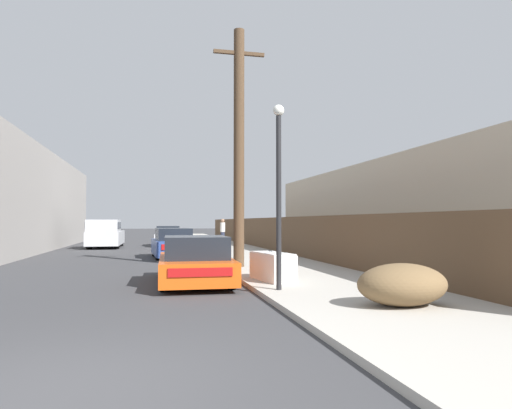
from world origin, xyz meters
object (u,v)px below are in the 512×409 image
at_px(parked_sports_car_red, 195,262).
at_px(car_parked_far, 168,237).
at_px(pickup_truck, 105,234).
at_px(street_lamp, 279,181).
at_px(pedestrian, 223,231).
at_px(brush_pile, 402,285).
at_px(discarded_fridge, 272,266).
at_px(utility_pole, 239,145).
at_px(car_parked_mid, 173,244).

bearing_deg(parked_sports_car_red, car_parked_far, 91.97).
distance_m(pickup_truck, street_lamp, 21.35).
height_order(car_parked_far, pedestrian, pedestrian).
xyz_separation_m(parked_sports_car_red, pedestrian, (3.66, 19.11, 0.44)).
distance_m(street_lamp, brush_pile, 3.61).
height_order(discarded_fridge, brush_pile, brush_pile).
height_order(utility_pole, brush_pile, utility_pole).
xyz_separation_m(discarded_fridge, car_parked_far, (-2.03, 20.43, 0.16)).
xyz_separation_m(car_parked_mid, utility_pole, (1.97, -5.95, 3.69)).
distance_m(discarded_fridge, street_lamp, 2.71).
distance_m(brush_pile, pedestrian, 23.88).
relative_size(utility_pole, brush_pile, 4.86).
relative_size(discarded_fridge, car_parked_far, 0.40).
xyz_separation_m(car_parked_far, brush_pile, (3.40, -24.52, -0.13)).
relative_size(pickup_truck, street_lamp, 1.26).
height_order(car_parked_mid, brush_pile, car_parked_mid).
xyz_separation_m(utility_pole, street_lamp, (-0.10, -5.45, -1.73)).
distance_m(discarded_fridge, pedestrian, 19.86).
bearing_deg(discarded_fridge, parked_sports_car_red, 152.17).
height_order(parked_sports_car_red, pickup_truck, pickup_truck).
relative_size(discarded_fridge, pedestrian, 1.01).
bearing_deg(brush_pile, utility_pole, 101.21).
bearing_deg(pickup_truck, pedestrian, -172.35).
height_order(car_parked_mid, pedestrian, pedestrian).
bearing_deg(car_parked_mid, car_parked_far, 86.01).
bearing_deg(parked_sports_car_red, discarded_fridge, -17.13).
xyz_separation_m(pickup_truck, brush_pile, (7.39, -22.92, -0.39)).
relative_size(utility_pole, street_lamp, 1.95).
bearing_deg(car_parked_mid, street_lamp, -83.96).
xyz_separation_m(car_parked_far, utility_pole, (1.84, -16.64, 3.69)).
xyz_separation_m(car_parked_mid, brush_pile, (3.54, -13.82, -0.13)).
height_order(discarded_fridge, car_parked_mid, car_parked_mid).
bearing_deg(brush_pile, car_parked_mid, 104.35).
xyz_separation_m(discarded_fridge, pickup_truck, (-6.01, 18.83, 0.41)).
bearing_deg(street_lamp, car_parked_far, 94.50).
bearing_deg(discarded_fridge, pedestrian, 76.23).
distance_m(utility_pole, brush_pile, 8.89).
bearing_deg(street_lamp, discarded_fridge, 80.19).
distance_m(car_parked_mid, street_lamp, 11.72).
relative_size(pickup_truck, utility_pole, 0.65).
height_order(pickup_truck, pedestrian, pedestrian).
xyz_separation_m(pickup_truck, utility_pole, (5.83, -15.04, 3.43)).
distance_m(parked_sports_car_red, car_parked_mid, 9.06).
height_order(utility_pole, pedestrian, utility_pole).
distance_m(parked_sports_car_red, brush_pile, 5.82).
xyz_separation_m(parked_sports_car_red, utility_pole, (1.79, 3.11, 3.75)).
relative_size(discarded_fridge, parked_sports_car_red, 0.40).
bearing_deg(street_lamp, parked_sports_car_red, 125.66).
relative_size(car_parked_mid, brush_pile, 2.42).
relative_size(discarded_fridge, utility_pole, 0.21).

